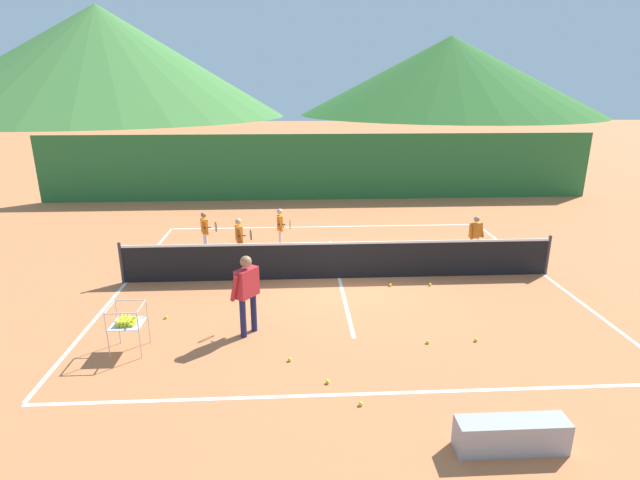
{
  "coord_description": "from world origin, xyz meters",
  "views": [
    {
      "loc": [
        -1.12,
        -11.58,
        4.68
      ],
      "look_at": [
        -0.49,
        0.1,
        1.0
      ],
      "focal_mm": 27.41,
      "sensor_mm": 36.0,
      "label": 1
    }
  ],
  "objects_px": {
    "instructor": "(247,288)",
    "tennis_net": "(339,260)",
    "tennis_ball_6": "(476,340)",
    "ball_cart": "(127,321)",
    "student_2": "(281,225)",
    "tennis_ball_7": "(166,317)",
    "student_1": "(240,236)",
    "student_0": "(205,228)",
    "tennis_ball_5": "(328,382)",
    "courtside_bench": "(511,435)",
    "tennis_ball_0": "(390,285)",
    "tennis_ball_3": "(290,359)",
    "tennis_ball_1": "(430,284)",
    "student_3": "(476,233)",
    "tennis_ball_2": "(361,404)",
    "tennis_ball_4": "(428,342)"
  },
  "relations": [
    {
      "from": "instructor",
      "to": "tennis_net",
      "type": "bearing_deg",
      "value": 53.84
    },
    {
      "from": "instructor",
      "to": "tennis_ball_6",
      "type": "xyz_separation_m",
      "value": [
        4.39,
        -0.56,
        -0.94
      ]
    },
    {
      "from": "ball_cart",
      "to": "tennis_ball_6",
      "type": "height_order",
      "value": "ball_cart"
    },
    {
      "from": "student_2",
      "to": "tennis_ball_7",
      "type": "distance_m",
      "value": 5.19
    },
    {
      "from": "student_1",
      "to": "ball_cart",
      "type": "bearing_deg",
      "value": -108.31
    },
    {
      "from": "student_0",
      "to": "tennis_ball_5",
      "type": "relative_size",
      "value": 17.77
    },
    {
      "from": "tennis_ball_6",
      "to": "courtside_bench",
      "type": "distance_m",
      "value": 2.97
    },
    {
      "from": "courtside_bench",
      "to": "student_2",
      "type": "bearing_deg",
      "value": 110.43
    },
    {
      "from": "courtside_bench",
      "to": "student_1",
      "type": "bearing_deg",
      "value": 119.73
    },
    {
      "from": "ball_cart",
      "to": "student_1",
      "type": "bearing_deg",
      "value": 71.69
    },
    {
      "from": "tennis_ball_0",
      "to": "tennis_ball_6",
      "type": "distance_m",
      "value": 3.01
    },
    {
      "from": "instructor",
      "to": "tennis_ball_3",
      "type": "relative_size",
      "value": 23.98
    },
    {
      "from": "student_0",
      "to": "tennis_ball_3",
      "type": "distance_m",
      "value": 6.71
    },
    {
      "from": "ball_cart",
      "to": "tennis_ball_1",
      "type": "bearing_deg",
      "value": 23.24
    },
    {
      "from": "student_3",
      "to": "ball_cart",
      "type": "height_order",
      "value": "student_3"
    },
    {
      "from": "tennis_ball_6",
      "to": "tennis_ball_2",
      "type": "bearing_deg",
      "value": -143.25
    },
    {
      "from": "tennis_ball_1",
      "to": "tennis_ball_4",
      "type": "relative_size",
      "value": 1.0
    },
    {
      "from": "ball_cart",
      "to": "tennis_ball_2",
      "type": "xyz_separation_m",
      "value": [
        4.06,
        -1.86,
        -0.56
      ]
    },
    {
      "from": "tennis_ball_4",
      "to": "tennis_ball_1",
      "type": "bearing_deg",
      "value": 73.81
    },
    {
      "from": "ball_cart",
      "to": "tennis_ball_6",
      "type": "xyz_separation_m",
      "value": [
        6.54,
        -0.02,
        -0.56
      ]
    },
    {
      "from": "tennis_ball_4",
      "to": "tennis_ball_3",
      "type": "bearing_deg",
      "value": -169.54
    },
    {
      "from": "student_2",
      "to": "courtside_bench",
      "type": "xyz_separation_m",
      "value": [
        3.27,
        -8.78,
        -0.51
      ]
    },
    {
      "from": "student_0",
      "to": "courtside_bench",
      "type": "xyz_separation_m",
      "value": [
        5.47,
        -8.58,
        -0.5
      ]
    },
    {
      "from": "tennis_ball_2",
      "to": "courtside_bench",
      "type": "relative_size",
      "value": 0.05
    },
    {
      "from": "ball_cart",
      "to": "tennis_ball_7",
      "type": "relative_size",
      "value": 13.22
    },
    {
      "from": "tennis_net",
      "to": "ball_cart",
      "type": "distance_m",
      "value": 5.39
    },
    {
      "from": "student_1",
      "to": "instructor",
      "type": "bearing_deg",
      "value": -82.12
    },
    {
      "from": "tennis_ball_5",
      "to": "tennis_ball_7",
      "type": "height_order",
      "value": "same"
    },
    {
      "from": "student_3",
      "to": "tennis_ball_4",
      "type": "bearing_deg",
      "value": -118.51
    },
    {
      "from": "student_2",
      "to": "ball_cart",
      "type": "relative_size",
      "value": 1.37
    },
    {
      "from": "tennis_ball_7",
      "to": "courtside_bench",
      "type": "xyz_separation_m",
      "value": [
        5.6,
        -4.2,
        0.2
      ]
    },
    {
      "from": "student_1",
      "to": "tennis_ball_5",
      "type": "bearing_deg",
      "value": -71.36
    },
    {
      "from": "tennis_ball_4",
      "to": "tennis_ball_6",
      "type": "relative_size",
      "value": 1.0
    },
    {
      "from": "ball_cart",
      "to": "tennis_ball_7",
      "type": "distance_m",
      "value": 1.45
    },
    {
      "from": "student_0",
      "to": "student_1",
      "type": "bearing_deg",
      "value": -40.11
    },
    {
      "from": "tennis_net",
      "to": "student_2",
      "type": "xyz_separation_m",
      "value": [
        -1.54,
        2.51,
        0.24
      ]
    },
    {
      "from": "tennis_ball_3",
      "to": "courtside_bench",
      "type": "height_order",
      "value": "courtside_bench"
    },
    {
      "from": "student_1",
      "to": "ball_cart",
      "type": "xyz_separation_m",
      "value": [
        -1.57,
        -4.74,
        -0.16
      ]
    },
    {
      "from": "student_1",
      "to": "tennis_ball_2",
      "type": "bearing_deg",
      "value": -69.34
    },
    {
      "from": "tennis_ball_3",
      "to": "tennis_ball_6",
      "type": "xyz_separation_m",
      "value": [
        3.58,
        0.51,
        0.0
      ]
    },
    {
      "from": "student_0",
      "to": "student_1",
      "type": "xyz_separation_m",
      "value": [
        1.1,
        -0.93,
        0.02
      ]
    },
    {
      "from": "tennis_net",
      "to": "tennis_ball_6",
      "type": "height_order",
      "value": "tennis_net"
    },
    {
      "from": "ball_cart",
      "to": "tennis_ball_2",
      "type": "relative_size",
      "value": 13.22
    },
    {
      "from": "tennis_ball_1",
      "to": "tennis_ball_4",
      "type": "distance_m",
      "value": 2.91
    },
    {
      "from": "instructor",
      "to": "student_1",
      "type": "distance_m",
      "value": 4.24
    },
    {
      "from": "student_3",
      "to": "tennis_ball_3",
      "type": "height_order",
      "value": "student_3"
    },
    {
      "from": "student_1",
      "to": "tennis_ball_2",
      "type": "relative_size",
      "value": 18.39
    },
    {
      "from": "courtside_bench",
      "to": "tennis_ball_1",
      "type": "bearing_deg",
      "value": 85.34
    },
    {
      "from": "tennis_net",
      "to": "courtside_bench",
      "type": "height_order",
      "value": "tennis_net"
    },
    {
      "from": "tennis_ball_1",
      "to": "tennis_ball_2",
      "type": "bearing_deg",
      "value": -116.9
    }
  ]
}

